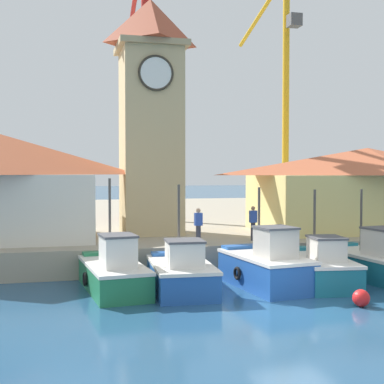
{
  "coord_description": "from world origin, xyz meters",
  "views": [
    {
      "loc": [
        -7.36,
        -15.88,
        4.46
      ],
      "look_at": [
        -1.4,
        8.36,
        3.5
      ],
      "focal_mm": 50.0,
      "sensor_mm": 36.0,
      "label": 1
    }
  ],
  "objects_px": {
    "fishing_boat_left_inner": "(266,266)",
    "clock_tower": "(151,110)",
    "port_crane_near": "(284,122)",
    "dock_worker_near_tower": "(253,223)",
    "warehouse_right": "(367,188)",
    "dock_worker_along_quay": "(198,226)",
    "fishing_boat_far_left": "(114,272)",
    "port_crane_far": "(145,112)",
    "fishing_boat_center": "(371,261)",
    "fishing_boat_mid_left": "(319,267)",
    "fishing_boat_left_outer": "(181,273)",
    "mooring_buoy": "(361,298)"
  },
  "relations": [
    {
      "from": "fishing_boat_far_left",
      "to": "port_crane_near",
      "type": "relative_size",
      "value": 0.25
    },
    {
      "from": "fishing_boat_left_inner",
      "to": "clock_tower",
      "type": "height_order",
      "value": "clock_tower"
    },
    {
      "from": "port_crane_far",
      "to": "mooring_buoy",
      "type": "height_order",
      "value": "port_crane_far"
    },
    {
      "from": "warehouse_right",
      "to": "port_crane_near",
      "type": "height_order",
      "value": "port_crane_near"
    },
    {
      "from": "warehouse_right",
      "to": "dock_worker_along_quay",
      "type": "height_order",
      "value": "warehouse_right"
    },
    {
      "from": "dock_worker_near_tower",
      "to": "dock_worker_along_quay",
      "type": "xyz_separation_m",
      "value": [
        -2.85,
        -0.75,
        0.0
      ]
    },
    {
      "from": "clock_tower",
      "to": "fishing_boat_left_inner",
      "type": "bearing_deg",
      "value": -70.04
    },
    {
      "from": "fishing_boat_left_inner",
      "to": "dock_worker_along_quay",
      "type": "height_order",
      "value": "fishing_boat_left_inner"
    },
    {
      "from": "fishing_boat_far_left",
      "to": "warehouse_right",
      "type": "distance_m",
      "value": 16.45
    },
    {
      "from": "fishing_boat_center",
      "to": "fishing_boat_far_left",
      "type": "bearing_deg",
      "value": 179.9
    },
    {
      "from": "fishing_boat_far_left",
      "to": "dock_worker_along_quay",
      "type": "height_order",
      "value": "fishing_boat_far_left"
    },
    {
      "from": "clock_tower",
      "to": "mooring_buoy",
      "type": "height_order",
      "value": "clock_tower"
    },
    {
      "from": "port_crane_far",
      "to": "dock_worker_near_tower",
      "type": "distance_m",
      "value": 14.41
    },
    {
      "from": "fishing_boat_left_outer",
      "to": "mooring_buoy",
      "type": "relative_size",
      "value": 7.75
    },
    {
      "from": "fishing_boat_far_left",
      "to": "fishing_boat_center",
      "type": "xyz_separation_m",
      "value": [
        10.74,
        -0.02,
        -0.01
      ]
    },
    {
      "from": "fishing_boat_left_inner",
      "to": "fishing_boat_center",
      "type": "relative_size",
      "value": 0.9
    },
    {
      "from": "port_crane_near",
      "to": "dock_worker_near_tower",
      "type": "bearing_deg",
      "value": -117.31
    },
    {
      "from": "fishing_boat_mid_left",
      "to": "port_crane_near",
      "type": "distance_m",
      "value": 25.85
    },
    {
      "from": "warehouse_right",
      "to": "port_crane_near",
      "type": "bearing_deg",
      "value": 83.63
    },
    {
      "from": "fishing_boat_left_inner",
      "to": "clock_tower",
      "type": "relative_size",
      "value": 0.34
    },
    {
      "from": "fishing_boat_left_outer",
      "to": "port_crane_near",
      "type": "height_order",
      "value": "port_crane_near"
    },
    {
      "from": "dock_worker_along_quay",
      "to": "port_crane_near",
      "type": "bearing_deg",
      "value": 57.22
    },
    {
      "from": "fishing_boat_center",
      "to": "port_crane_far",
      "type": "relative_size",
      "value": 0.27
    },
    {
      "from": "fishing_boat_far_left",
      "to": "warehouse_right",
      "type": "relative_size",
      "value": 0.4
    },
    {
      "from": "warehouse_right",
      "to": "dock_worker_near_tower",
      "type": "bearing_deg",
      "value": -159.2
    },
    {
      "from": "fishing_boat_left_outer",
      "to": "dock_worker_along_quay",
      "type": "relative_size",
      "value": 2.74
    },
    {
      "from": "fishing_boat_far_left",
      "to": "dock_worker_near_tower",
      "type": "bearing_deg",
      "value": 28.72
    },
    {
      "from": "fishing_boat_mid_left",
      "to": "warehouse_right",
      "type": "relative_size",
      "value": 0.37
    },
    {
      "from": "fishing_boat_far_left",
      "to": "fishing_boat_center",
      "type": "distance_m",
      "value": 10.74
    },
    {
      "from": "fishing_boat_mid_left",
      "to": "dock_worker_near_tower",
      "type": "distance_m",
      "value": 4.84
    },
    {
      "from": "fishing_boat_far_left",
      "to": "fishing_boat_left_outer",
      "type": "relative_size",
      "value": 1.13
    },
    {
      "from": "warehouse_right",
      "to": "dock_worker_along_quay",
      "type": "xyz_separation_m",
      "value": [
        -10.7,
        -3.73,
        -1.48
      ]
    },
    {
      "from": "port_crane_far",
      "to": "dock_worker_near_tower",
      "type": "xyz_separation_m",
      "value": [
        3.16,
        -12.5,
        -6.43
      ]
    },
    {
      "from": "fishing_boat_center",
      "to": "clock_tower",
      "type": "relative_size",
      "value": 0.37
    },
    {
      "from": "fishing_boat_left_outer",
      "to": "port_crane_near",
      "type": "relative_size",
      "value": 0.22
    },
    {
      "from": "clock_tower",
      "to": "dock_worker_along_quay",
      "type": "bearing_deg",
      "value": -74.01
    },
    {
      "from": "fishing_boat_far_left",
      "to": "dock_worker_near_tower",
      "type": "distance_m",
      "value": 7.96
    },
    {
      "from": "fishing_boat_left_outer",
      "to": "dock_worker_along_quay",
      "type": "height_order",
      "value": "fishing_boat_left_outer"
    },
    {
      "from": "fishing_boat_left_outer",
      "to": "fishing_boat_center",
      "type": "height_order",
      "value": "fishing_boat_left_outer"
    },
    {
      "from": "fishing_boat_far_left",
      "to": "fishing_boat_left_inner",
      "type": "distance_m",
      "value": 5.8
    },
    {
      "from": "clock_tower",
      "to": "port_crane_near",
      "type": "distance_m",
      "value": 20.12
    },
    {
      "from": "clock_tower",
      "to": "dock_worker_near_tower",
      "type": "bearing_deg",
      "value": -43.17
    },
    {
      "from": "fishing_boat_left_inner",
      "to": "dock_worker_near_tower",
      "type": "distance_m",
      "value": 4.81
    },
    {
      "from": "fishing_boat_left_outer",
      "to": "fishing_boat_left_inner",
      "type": "relative_size",
      "value": 0.96
    },
    {
      "from": "fishing_boat_left_inner",
      "to": "clock_tower",
      "type": "distance_m",
      "value": 11.28
    },
    {
      "from": "warehouse_right",
      "to": "port_crane_near",
      "type": "relative_size",
      "value": 0.64
    },
    {
      "from": "fishing_boat_left_outer",
      "to": "port_crane_far",
      "type": "height_order",
      "value": "port_crane_far"
    },
    {
      "from": "fishing_boat_left_outer",
      "to": "fishing_boat_mid_left",
      "type": "bearing_deg",
      "value": -1.12
    },
    {
      "from": "mooring_buoy",
      "to": "port_crane_far",
      "type": "bearing_deg",
      "value": 101.02
    },
    {
      "from": "fishing_boat_far_left",
      "to": "dock_worker_along_quay",
      "type": "xyz_separation_m",
      "value": [
        4.03,
        3.02,
        1.34
      ]
    }
  ]
}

